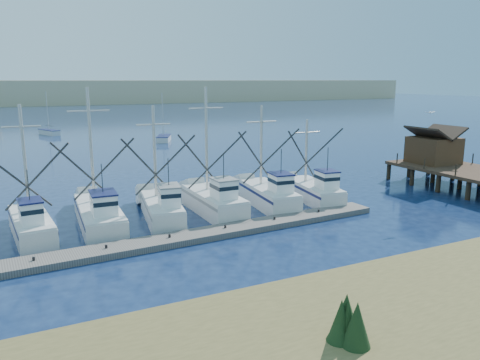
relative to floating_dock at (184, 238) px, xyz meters
name	(u,v)px	position (x,y,z in m)	size (l,w,h in m)	color
ground	(333,254)	(7.17, -6.21, -0.20)	(500.00, 500.00, 0.00)	#0D1B3B
floating_dock	(184,238)	(0.00, 0.00, 0.00)	(30.54, 2.04, 0.41)	#67625C
timber_pier	(463,163)	(28.67, 2.25, 2.37)	(7.00, 20.00, 8.00)	black
dune_ridge	(47,92)	(7.17, 203.79, 4.80)	(360.00, 60.00, 10.00)	tan
trawler_fleet	(166,208)	(0.35, 4.95, 0.75)	(30.12, 9.29, 9.75)	silver
sailboat_near	(164,138)	(13.81, 49.18, 0.29)	(3.92, 5.76, 8.10)	silver
sailboat_far	(49,132)	(-2.89, 68.01, 0.30)	(3.57, 5.73, 8.10)	silver
flying_gull	(430,113)	(20.34, -0.81, 7.51)	(1.04, 0.19, 0.19)	white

